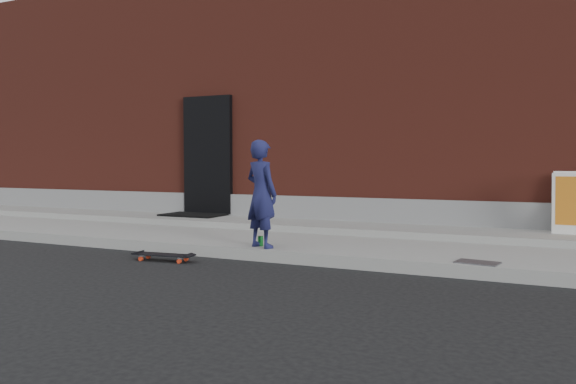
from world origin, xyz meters
The scene contains 10 objects.
ground centered at (0.00, 0.00, 0.00)m, with size 80.00×80.00×0.00m, color black.
sidewalk centered at (0.00, 1.50, 0.07)m, with size 20.00×3.00×0.15m, color gray.
apron centered at (0.00, 2.40, 0.20)m, with size 20.00×1.20×0.10m, color gray.
building centered at (0.00, 6.99, 2.50)m, with size 20.00×8.10×5.00m.
child centered at (0.03, 0.20, 0.85)m, with size 0.51×0.33×1.39m, color #191B47.
skateboard centered at (-1.02, -0.48, 0.07)m, with size 0.82×0.30×0.09m.
pizza_sign centered at (3.70, 2.58, 0.69)m, with size 0.57×0.66×0.88m.
soda_can centered at (-0.04, 0.31, 0.22)m, with size 0.07×0.07×0.13m, color #1A852F.
doormat centered at (-2.69, 2.67, 0.27)m, with size 1.13×0.92×0.03m, color black.
utility_plate centered at (2.71, 0.20, 0.16)m, with size 0.45×0.29×0.01m, color #58585D.
Camera 1 is at (3.43, -6.19, 1.25)m, focal length 35.00 mm.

